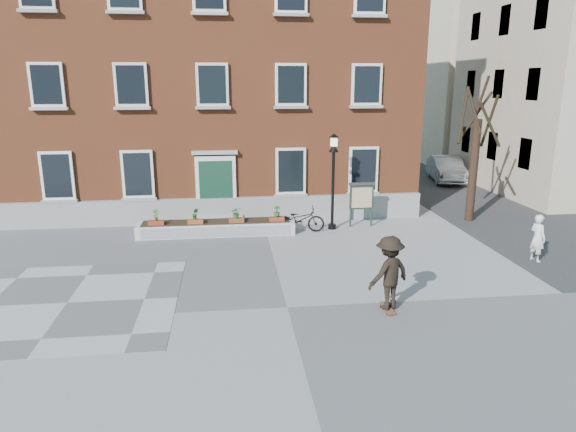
{
  "coord_description": "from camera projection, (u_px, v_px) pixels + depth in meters",
  "views": [
    {
      "loc": [
        -1.49,
        -12.7,
        5.9
      ],
      "look_at": [
        0.5,
        4.0,
        1.5
      ],
      "focal_mm": 32.0,
      "sensor_mm": 36.0,
      "label": 1
    }
  ],
  "objects": [
    {
      "name": "bare_tree",
      "position": [
        475.0,
        157.0,
        21.88
      ],
      "size": [
        1.83,
        1.83,
        6.16
      ],
      "color": "#322016",
      "rests_on": "ground"
    },
    {
      "name": "brick_building",
      "position": [
        214.0,
        74.0,
        25.46
      ],
      "size": [
        18.4,
        10.85,
        12.6
      ],
      "color": "#984929",
      "rests_on": "ground"
    },
    {
      "name": "side_street",
      "position": [
        527.0,
        64.0,
        33.15
      ],
      "size": [
        15.2,
        36.0,
        14.5
      ],
      "color": "#3A3A3C",
      "rests_on": "ground"
    },
    {
      "name": "checker_patch",
      "position": [
        67.0,
        303.0,
        14.13
      ],
      "size": [
        6.0,
        6.0,
        0.01
      ],
      "primitive_type": "cube",
      "color": "#59595B",
      "rests_on": "ground"
    },
    {
      "name": "skateboarder",
      "position": [
        389.0,
        273.0,
        13.43
      ],
      "size": [
        1.47,
        1.22,
        2.06
      ],
      "color": "brown",
      "rests_on": "ground"
    },
    {
      "name": "planter_assembly",
      "position": [
        217.0,
        227.0,
        20.45
      ],
      "size": [
        6.2,
        1.12,
        1.15
      ],
      "color": "silver",
      "rests_on": "ground"
    },
    {
      "name": "bystander",
      "position": [
        538.0,
        238.0,
        17.28
      ],
      "size": [
        0.52,
        0.67,
        1.63
      ],
      "primitive_type": "imported",
      "rotation": [
        0.0,
        0.0,
        1.81
      ],
      "color": "silver",
      "rests_on": "ground"
    },
    {
      "name": "notice_board",
      "position": [
        362.0,
        197.0,
        21.33
      ],
      "size": [
        1.1,
        0.16,
        1.87
      ],
      "color": "#183024",
      "rests_on": "ground"
    },
    {
      "name": "bicycle",
      "position": [
        300.0,
        219.0,
        20.75
      ],
      "size": [
        2.03,
        0.89,
        1.03
      ],
      "primitive_type": "imported",
      "rotation": [
        0.0,
        0.0,
        1.46
      ],
      "color": "black",
      "rests_on": "ground"
    },
    {
      "name": "ground",
      "position": [
        287.0,
        307.0,
        13.86
      ],
      "size": [
        100.0,
        100.0,
        0.0
      ],
      "primitive_type": "plane",
      "color": "gray",
      "rests_on": "ground"
    },
    {
      "name": "lamp_post",
      "position": [
        333.0,
        168.0,
        20.64
      ],
      "size": [
        0.4,
        0.4,
        3.93
      ],
      "color": "black",
      "rests_on": "ground"
    },
    {
      "name": "parked_car",
      "position": [
        446.0,
        169.0,
        31.32
      ],
      "size": [
        2.54,
        4.93,
        1.55
      ],
      "primitive_type": "imported",
      "rotation": [
        0.0,
        0.0,
        -0.2
      ],
      "color": "silver",
      "rests_on": "ground"
    }
  ]
}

